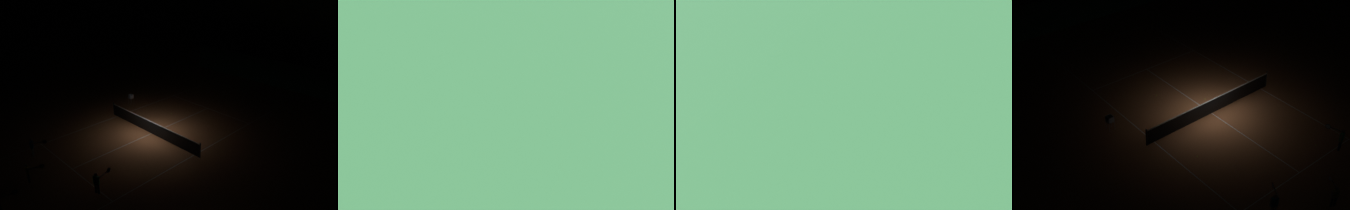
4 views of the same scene
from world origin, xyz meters
The scene contains 14 objects.
ground_plane centered at (0.00, 0.00, 0.00)m, with size 600.00×600.00×0.00m, color #BC6638.
court_line_markings centered at (0.00, 0.00, 0.00)m, with size 8.25×23.85×0.01m.
tennis_net centered at (0.00, 0.00, 0.50)m, with size 9.18×0.08×1.06m.
player_far_baseline centered at (-2.97, 6.52, 0.75)m, with size 0.42×1.10×1.29m.
player_near_service centered at (0.54, 8.69, 0.69)m, with size 0.71×0.90×1.18m.
player_near_baseline centered at (3.03, 7.35, 0.73)m, with size 0.83×0.88×1.26m.
tennis_ball_by_net_right centered at (-0.64, -1.28, 0.03)m, with size 0.07×0.07×0.07m, color #CCE033.
tennis_ball_alley_right centered at (1.39, -3.43, 0.03)m, with size 0.07×0.07×0.07m, color #CCE033.
tennis_ball_alley_left centered at (-2.28, 5.61, 0.03)m, with size 0.07×0.07×0.07m, color #CCE033.
tennis_ball_by_net_left centered at (1.18, -6.28, 0.03)m, with size 0.07×0.07×0.07m, color #CCE033.
tennis_ball_mid_court centered at (-1.43, -7.14, 0.03)m, with size 0.07×0.07×0.07m, color #CCE033.
tennis_ball_near_corner centered at (3.11, 2.37, 0.03)m, with size 0.07×0.07×0.07m, color #CCE033.
tennis_ball_far_corner centered at (-4.02, 5.69, 0.03)m, with size 0.07×0.07×0.07m, color #CCE033.
ball_hopper centered at (5.30, -2.35, 0.65)m, with size 0.36×0.36×0.89m.
Camera 2 is at (-14.79, -7.68, 13.23)m, focal length 35.00 mm.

